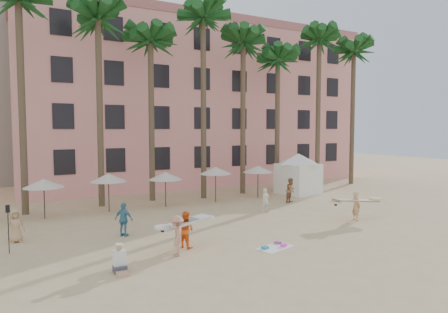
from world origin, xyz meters
The scene contains 11 objects.
ground centered at (0.00, 0.00, 0.00)m, with size 120.00×120.00×0.00m, color #D1B789.
pink_hotel centered at (7.00, 26.00, 8.00)m, with size 35.00×14.00×16.00m, color pink.
palm_row centered at (0.51, 15.00, 12.97)m, with size 44.40×5.40×16.30m.
umbrella_row centered at (-3.00, 12.50, 2.33)m, with size 22.50×2.70×2.73m.
cabana centered at (11.13, 12.56, 2.07)m, with size 5.13×5.13×3.50m.
beach_towel centered at (0.14, 0.66, 0.03)m, with size 2.01×1.47×0.14m.
carrier_yellow centered at (7.82, 2.90, 1.00)m, with size 3.15×1.06×1.77m.
carrier_white centered at (-3.59, 2.70, 0.93)m, with size 2.84×1.52×1.74m.
beachgoers centered at (-1.56, 5.98, 0.89)m, with size 19.63×8.95×1.88m.
paddle centered at (-10.98, 5.61, 1.41)m, with size 0.18×0.04×2.23m.
seated_man centered at (-7.16, 0.86, 0.39)m, with size 0.49×0.86×1.12m.
Camera 1 is at (-10.87, -14.53, 5.63)m, focal length 32.00 mm.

